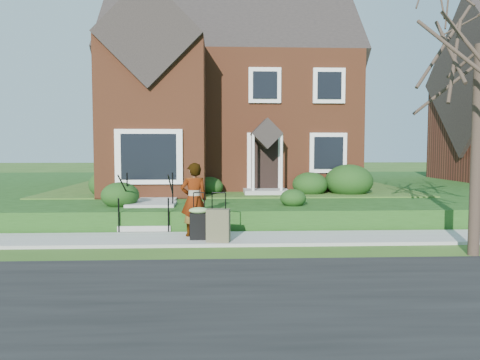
{
  "coord_description": "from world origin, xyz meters",
  "views": [
    {
      "loc": [
        -0.53,
        -11.46,
        2.31
      ],
      "look_at": [
        0.1,
        2.0,
        1.36
      ],
      "focal_mm": 35.0,
      "sensor_mm": 36.0,
      "label": 1
    }
  ],
  "objects": [
    {
      "name": "main_house",
      "position": [
        -0.21,
        9.61,
        5.26
      ],
      "size": [
        10.4,
        10.2,
        9.4
      ],
      "color": "brown",
      "rests_on": "terrace"
    },
    {
      "name": "street",
      "position": [
        0.0,
        -5.0,
        0.01
      ],
      "size": [
        60.0,
        6.0,
        0.01
      ],
      "primitive_type": "cube",
      "color": "black",
      "rests_on": "ground"
    },
    {
      "name": "sidewalk",
      "position": [
        0.0,
        0.0,
        0.04
      ],
      "size": [
        60.0,
        1.6,
        0.08
      ],
      "primitive_type": "cube",
      "color": "#9E9B93",
      "rests_on": "ground"
    },
    {
      "name": "ground",
      "position": [
        0.0,
        0.0,
        0.0
      ],
      "size": [
        120.0,
        120.0,
        0.0
      ],
      "primitive_type": "plane",
      "color": "#2D5119",
      "rests_on": "ground"
    },
    {
      "name": "walkway",
      "position": [
        -2.5,
        5.0,
        0.63
      ],
      "size": [
        1.2,
        6.0,
        0.06
      ],
      "primitive_type": "cube",
      "color": "#9E9B93",
      "rests_on": "terrace"
    },
    {
      "name": "woman",
      "position": [
        -1.14,
        0.22,
        1.0
      ],
      "size": [
        0.74,
        0.56,
        1.84
      ],
      "primitive_type": "imported",
      "rotation": [
        0.0,
        0.0,
        3.33
      ],
      "color": "#999999",
      "rests_on": "sidewalk"
    },
    {
      "name": "front_steps",
      "position": [
        -2.5,
        1.84,
        0.47
      ],
      "size": [
        1.4,
        2.02,
        1.5
      ],
      "color": "#9E9B93",
      "rests_on": "ground"
    },
    {
      "name": "foundation_shrubs",
      "position": [
        0.55,
        4.87,
        1.11
      ],
      "size": [
        10.13,
        4.5,
        1.22
      ],
      "color": "black",
      "rests_on": "terrace"
    },
    {
      "name": "suitcase_olive",
      "position": [
        -0.54,
        -0.54,
        0.47
      ],
      "size": [
        0.58,
        0.39,
        1.17
      ],
      "rotation": [
        0.0,
        0.0,
        -0.16
      ],
      "color": "brown",
      "rests_on": "sidewalk"
    },
    {
      "name": "suitcase_black",
      "position": [
        -1.0,
        -0.22,
        0.52
      ],
      "size": [
        0.48,
        0.39,
        1.15
      ],
      "rotation": [
        0.0,
        0.0,
        -0.01
      ],
      "color": "black",
      "rests_on": "sidewalk"
    },
    {
      "name": "terrace",
      "position": [
        4.0,
        10.9,
        0.3
      ],
      "size": [
        44.0,
        20.0,
        0.6
      ],
      "primitive_type": "cube",
      "color": "#173B10",
      "rests_on": "ground"
    }
  ]
}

